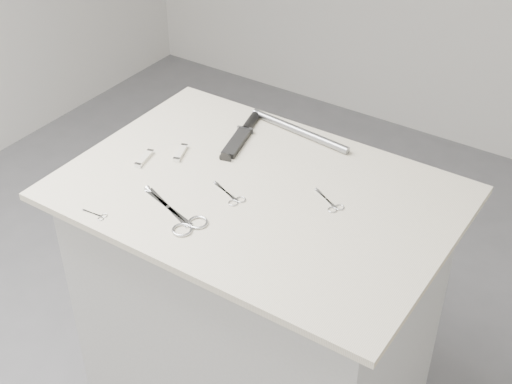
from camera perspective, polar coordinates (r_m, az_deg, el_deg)
The scene contains 10 objects.
plinth at distance 2.14m, azimuth 0.12°, elevation -10.11°, with size 0.90×0.60×0.90m, color #B3B3B1.
display_board at distance 1.83m, azimuth 0.14°, elevation -0.10°, with size 1.00×0.70×0.02m, color beige.
large_shears at distance 1.74m, azimuth -5.94°, elevation -2.18°, with size 0.22×0.12×0.01m.
embroidery_scissors_a at distance 1.80m, azimuth -1.94°, elevation -0.40°, with size 0.11×0.07×0.00m.
embroidery_scissors_b at distance 1.79m, azimuth 6.03°, elevation -0.95°, with size 0.10×0.07×0.00m.
tiny_scissors at distance 1.79m, azimuth -12.59°, elevation -1.82°, with size 0.07×0.03×0.00m.
sheathed_knife at distance 2.05m, azimuth -1.04°, elevation 4.72°, with size 0.09×0.24×0.03m.
pocket_knife_a at distance 1.96m, azimuth -8.92°, elevation 2.66°, with size 0.03×0.08×0.01m.
pocket_knife_b at distance 1.98m, azimuth -6.06°, elevation 3.13°, with size 0.05×0.08×0.01m.
metal_rail at distance 2.06m, azimuth 3.48°, elevation 4.91°, with size 0.02×0.02×0.33m, color gray.
Camera 1 is at (0.81, -1.24, 1.99)m, focal length 50.00 mm.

